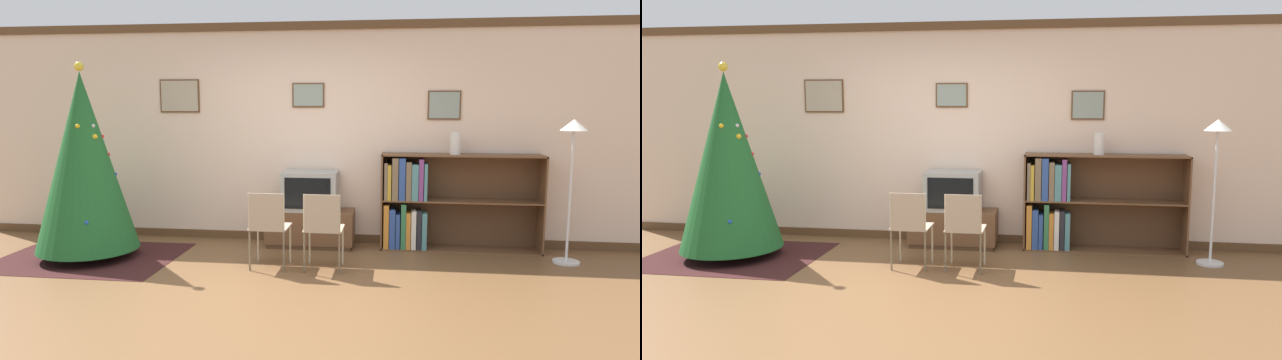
{
  "view_description": "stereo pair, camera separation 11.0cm",
  "coord_description": "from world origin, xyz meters",
  "views": [
    {
      "loc": [
        1.13,
        -4.84,
        1.75
      ],
      "look_at": [
        0.31,
        1.16,
        0.91
      ],
      "focal_mm": 32.0,
      "sensor_mm": 36.0,
      "label": 1
    },
    {
      "loc": [
        1.24,
        -4.83,
        1.75
      ],
      "look_at": [
        0.31,
        1.16,
        0.91
      ],
      "focal_mm": 32.0,
      "sensor_mm": 36.0,
      "label": 2
    }
  ],
  "objects": [
    {
      "name": "folding_chair_left",
      "position": [
        -0.19,
        0.84,
        0.47
      ],
      "size": [
        0.4,
        0.4,
        0.82
      ],
      "color": "tan",
      "rests_on": "ground_plane"
    },
    {
      "name": "wall_back",
      "position": [
        -0.0,
        2.15,
        1.35
      ],
      "size": [
        8.76,
        0.11,
        2.7
      ],
      "color": "beige",
      "rests_on": "ground_plane"
    },
    {
      "name": "christmas_tree",
      "position": [
        -2.29,
        0.99,
        1.08
      ],
      "size": [
        1.11,
        1.11,
        2.16
      ],
      "color": "maroon",
      "rests_on": "area_rug"
    },
    {
      "name": "tv_console",
      "position": [
        0.1,
        1.86,
        0.22
      ],
      "size": [
        1.05,
        0.45,
        0.45
      ],
      "color": "#4C311E",
      "rests_on": "ground_plane"
    },
    {
      "name": "area_rug",
      "position": [
        -2.29,
        0.99,
        0.0
      ],
      "size": [
        1.96,
        1.52,
        0.01
      ],
      "color": "#381919",
      "rests_on": "ground_plane"
    },
    {
      "name": "folding_chair_right",
      "position": [
        0.38,
        0.84,
        0.47
      ],
      "size": [
        0.4,
        0.4,
        0.82
      ],
      "color": "tan",
      "rests_on": "ground_plane"
    },
    {
      "name": "standing_lamp",
      "position": [
        2.97,
        1.49,
        1.2
      ],
      "size": [
        0.28,
        0.28,
        1.56
      ],
      "color": "silver",
      "rests_on": "ground_plane"
    },
    {
      "name": "television",
      "position": [
        0.1,
        1.85,
        0.68
      ],
      "size": [
        0.66,
        0.44,
        0.47
      ],
      "color": "#9E9E99",
      "rests_on": "tv_console"
    },
    {
      "name": "ground_plane",
      "position": [
        0.0,
        0.0,
        0.0
      ],
      "size": [
        24.0,
        24.0,
        0.0
      ],
      "primitive_type": "plane",
      "color": "brown"
    },
    {
      "name": "vase",
      "position": [
        1.8,
        1.91,
        1.27
      ],
      "size": [
        0.12,
        0.12,
        0.25
      ],
      "color": "silver",
      "rests_on": "bookshelf"
    },
    {
      "name": "bookshelf",
      "position": [
        1.5,
        1.91,
        0.56
      ],
      "size": [
        1.85,
        0.36,
        1.14
      ],
      "color": "brown",
      "rests_on": "ground_plane"
    }
  ]
}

